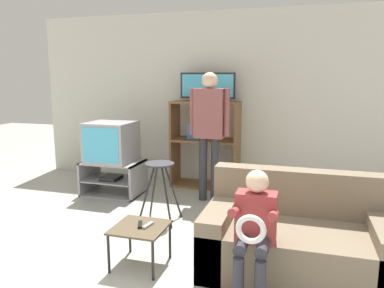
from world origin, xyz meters
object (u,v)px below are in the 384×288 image
folding_stool (160,175)px  snack_table (140,231)px  television_flat (208,88)px  person_seated_child (255,225)px  tv_stand (114,178)px  television_main (111,142)px  person_standing_adult (209,124)px  remote_control_white (148,225)px  remote_control_black (140,225)px  couch (297,240)px  media_shelf (205,144)px

folding_stool → snack_table: 1.06m
television_flat → snack_table: 2.78m
television_flat → person_seated_child: television_flat is taller
tv_stand → television_main: (-0.02, 0.02, 0.51)m
tv_stand → person_standing_adult: person_standing_adult is taller
television_main → person_seated_child: bearing=-41.7°
tv_stand → remote_control_white: size_ratio=5.61×
folding_stool → remote_control_black: size_ratio=4.78×
remote_control_white → couch: size_ratio=0.09×
remote_control_white → person_standing_adult: 1.98m
folding_stool → person_seated_child: person_seated_child is taller
remote_control_black → television_flat: bearing=68.3°
couch → tv_stand: bearing=149.6°
television_main → couch: television_main is taller
person_seated_child → snack_table: bearing=168.5°
folding_stool → person_standing_adult: size_ratio=0.41×
person_standing_adult → remote_control_black: bearing=-94.4°
television_flat → person_standing_adult: (0.19, -0.65, -0.44)m
tv_stand → media_shelf: bearing=32.1°
television_main → person_standing_adult: person_standing_adult is taller
tv_stand → couch: bearing=-30.4°
television_flat → remote_control_black: size_ratio=5.67×
tv_stand → person_seated_child: size_ratio=0.83×
snack_table → remote_control_white: (0.07, 0.02, 0.05)m
television_flat → person_standing_adult: television_flat is taller
tv_stand → television_main: 0.51m
folding_stool → person_standing_adult: person_standing_adult is taller
remote_control_black → remote_control_white: 0.07m
folding_stool → person_seated_child: 1.73m
media_shelf → person_seated_child: size_ratio=1.33×
tv_stand → person_seated_child: person_seated_child is taller
television_main → folding_stool: 1.32m
media_shelf → remote_control_white: 2.51m
couch → media_shelf: bearing=122.1°
television_main → person_seated_child: size_ratio=0.63×
person_seated_child → couch: bearing=59.4°
couch → person_standing_adult: bearing=126.5°
television_flat → couch: television_flat is taller
tv_stand → folding_stool: folding_stool is taller
media_shelf → television_flat: 0.83m
couch → person_standing_adult: person_standing_adult is taller
tv_stand → remote_control_black: size_ratio=5.61×
person_standing_adult → media_shelf: bearing=109.1°
tv_stand → couch: (2.54, -1.49, 0.05)m
couch → person_seated_child: (-0.30, -0.51, 0.29)m
television_main → television_flat: bearing=30.9°
tv_stand → media_shelf: media_shelf is taller
snack_table → person_seated_child: bearing=-11.5°
person_standing_adult → remote_control_white: bearing=-92.3°
media_shelf → folding_stool: (-0.14, -1.49, -0.11)m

